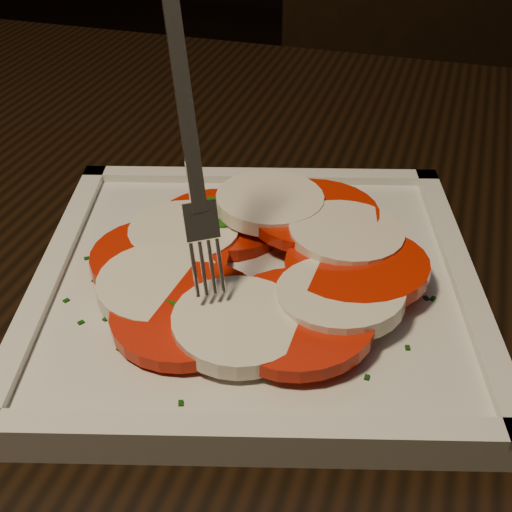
% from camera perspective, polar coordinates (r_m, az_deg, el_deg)
% --- Properties ---
extents(ground, '(6.00, 6.00, 0.00)m').
position_cam_1_polar(ground, '(1.27, -3.11, -19.81)').
color(ground, black).
rests_on(ground, ground).
extents(table, '(1.22, 0.83, 0.75)m').
position_cam_1_polar(table, '(0.59, -3.31, -5.11)').
color(table, black).
rests_on(table, ground).
extents(chair, '(0.52, 0.52, 0.93)m').
position_cam_1_polar(chair, '(1.28, 11.82, 10.94)').
color(chair, black).
rests_on(chair, ground).
extents(plate, '(0.33, 0.33, 0.01)m').
position_cam_1_polar(plate, '(0.44, -0.00, -2.40)').
color(plate, silver).
rests_on(plate, table).
extents(caprese_salad, '(0.22, 0.22, 0.03)m').
position_cam_1_polar(caprese_salad, '(0.43, -0.00, -0.43)').
color(caprese_salad, red).
rests_on(caprese_salad, plate).
extents(fork, '(0.06, 0.07, 0.15)m').
position_cam_1_polar(fork, '(0.38, -5.61, 9.68)').
color(fork, white).
rests_on(fork, caprese_salad).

